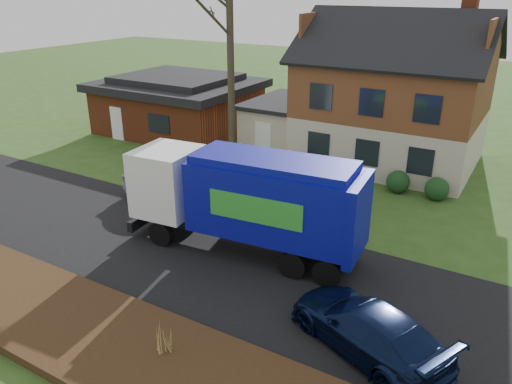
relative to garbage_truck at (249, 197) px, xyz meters
The scene contains 9 objects.
ground 2.57m from the garbage_truck, 120.16° to the right, with size 120.00×120.00×0.00m, color #2D4A18.
road 2.56m from the garbage_truck, 120.16° to the right, with size 80.00×7.00×0.02m, color black.
mulch_verge 6.82m from the garbage_truck, 96.03° to the right, with size 80.00×3.50×0.30m, color black.
main_house 12.89m from the garbage_truck, 86.38° to the left, with size 12.95×8.95×9.26m.
ranch_house 17.34m from the garbage_truck, 137.01° to the left, with size 9.80×8.20×3.70m.
garbage_truck is the anchor object (origin of this frame).
silver_sedan 6.04m from the garbage_truck, 156.63° to the left, with size 1.65×4.74×1.56m, color #94979B.
navy_wagon 6.49m from the garbage_truck, 28.50° to the right, with size 1.97×4.84×1.40m, color #0B1533.
grass_clump_mid 6.38m from the garbage_truck, 79.39° to the right, with size 0.31×0.25×0.86m.
Camera 1 is at (9.20, -12.75, 9.23)m, focal length 35.00 mm.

